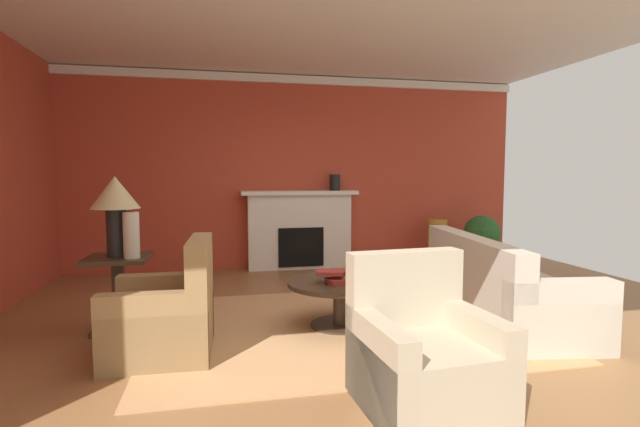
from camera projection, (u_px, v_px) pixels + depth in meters
ground_plane at (337, 321)px, 4.65m from camera, size 8.87×8.87×0.00m
wall_fireplace at (293, 172)px, 7.36m from camera, size 7.43×0.12×3.00m
ceiling_panel at (331, 19)px, 4.69m from camera, size 7.43×6.29×0.06m
crown_moulding at (293, 80)px, 7.16m from camera, size 7.43×0.08×0.12m
area_rug at (339, 326)px, 4.49m from camera, size 3.51×2.65×0.01m
fireplace at (300, 232)px, 7.25m from camera, size 1.80×0.35×1.21m
sofa at (500, 290)px, 4.69m from camera, size 1.16×2.20×0.85m
armchair_near_window at (166, 318)px, 3.76m from camera, size 0.83×0.83×0.95m
armchair_facing_fireplace at (424, 359)px, 2.93m from camera, size 0.86×0.86×0.95m
coffee_table at (339, 293)px, 4.46m from camera, size 1.00×1.00×0.45m
side_table at (119, 288)px, 4.38m from camera, size 0.56×0.56×0.70m
table_lamp at (115, 200)px, 4.31m from camera, size 0.44×0.44×0.75m
vase_tall_corner at (437, 243)px, 7.43m from camera, size 0.31×0.31×0.75m
vase_on_side_table at (131, 235)px, 4.25m from camera, size 0.14×0.14×0.42m
vase_mantel_right at (335, 182)px, 7.25m from camera, size 0.17×0.17×0.25m
book_red_cover at (339, 281)px, 4.32m from camera, size 0.25×0.23×0.05m
book_art_folio at (342, 272)px, 4.53m from camera, size 0.28×0.25×0.03m
book_small_novel at (330, 272)px, 4.35m from camera, size 0.30×0.26×0.03m
potted_plant at (482, 237)px, 7.25m from camera, size 0.56×0.56×0.83m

